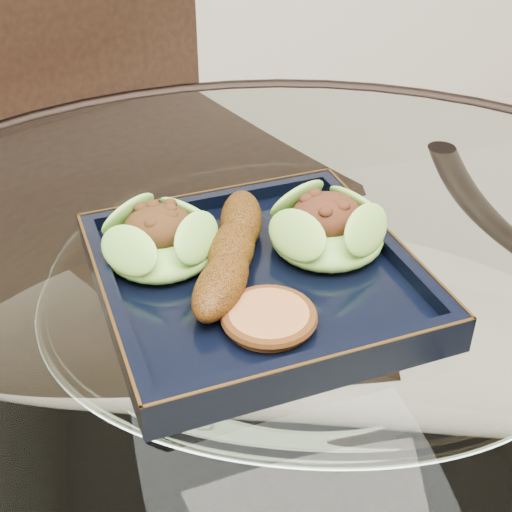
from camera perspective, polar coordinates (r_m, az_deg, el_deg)
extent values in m
cylinder|color=white|center=(0.62, 3.77, -5.80)|extent=(1.10, 1.10, 0.01)
torus|color=black|center=(0.62, 3.77, -5.80)|extent=(1.13, 1.13, 0.02)
cylinder|color=black|center=(1.15, 11.85, -8.92)|extent=(0.04, 0.04, 0.75)
cylinder|color=black|center=(1.07, -17.17, -14.40)|extent=(0.04, 0.04, 0.75)
cube|color=black|center=(1.17, -7.13, -3.40)|extent=(0.51, 0.51, 0.04)
cube|color=black|center=(1.18, -12.57, 10.60)|extent=(0.36, 0.16, 0.43)
cylinder|color=black|center=(1.18, -9.14, -19.37)|extent=(0.03, 0.03, 0.42)
cylinder|color=black|center=(1.30, 4.06, -12.23)|extent=(0.03, 0.03, 0.42)
cylinder|color=black|center=(1.39, -16.11, -9.90)|extent=(0.03, 0.03, 0.42)
cylinder|color=black|center=(1.49, -4.38, -4.73)|extent=(0.03, 0.03, 0.42)
cube|color=black|center=(0.64, 0.00, -2.21)|extent=(0.29, 0.29, 0.02)
ellipsoid|color=#61A931|center=(0.65, -7.63, 1.09)|extent=(0.13, 0.13, 0.04)
ellipsoid|color=#62A530|center=(0.66, 5.71, 2.03)|extent=(0.12, 0.12, 0.04)
ellipsoid|color=#65380A|center=(0.63, -1.95, 0.48)|extent=(0.11, 0.19, 0.04)
cylinder|color=#AF6E3A|center=(0.57, 1.05, -5.01)|extent=(0.09, 0.09, 0.01)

